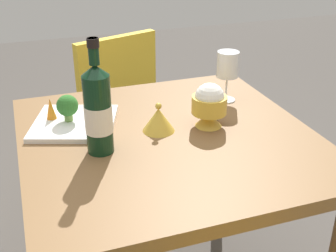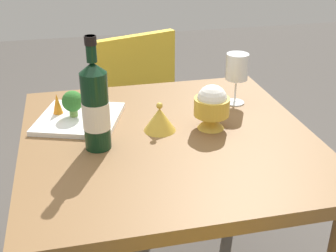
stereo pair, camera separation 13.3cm
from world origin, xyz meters
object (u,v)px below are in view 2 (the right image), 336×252
(serving_plate, at_px, (79,118))
(chair_near_window, at_px, (129,97))
(rice_bowl, at_px, (212,106))
(carrot_garnish_right, at_px, (100,112))
(broccoli_floret, at_px, (73,102))
(wine_bottle, at_px, (96,106))
(rice_bowl_lid, at_px, (160,119))
(wine_glass, at_px, (237,68))
(carrot_garnish_left, at_px, (57,104))

(serving_plate, bearing_deg, chair_near_window, 69.06)
(serving_plate, bearing_deg, rice_bowl, -19.66)
(rice_bowl, distance_m, carrot_garnish_right, 0.35)
(chair_near_window, bearing_deg, broccoli_floret, -131.34)
(wine_bottle, xyz_separation_m, rice_bowl, (0.35, 0.05, -0.05))
(rice_bowl_lid, height_order, serving_plate, rice_bowl_lid)
(rice_bowl_lid, bearing_deg, wine_glass, 26.45)
(chair_near_window, height_order, broccoli_floret, chair_near_window)
(chair_near_window, relative_size, rice_bowl_lid, 8.50)
(chair_near_window, distance_m, broccoli_floret, 0.75)
(rice_bowl_lid, distance_m, serving_plate, 0.27)
(wine_bottle, height_order, carrot_garnish_left, wine_bottle)
(rice_bowl_lid, relative_size, broccoli_floret, 1.17)
(chair_near_window, xyz_separation_m, broccoli_floret, (-0.27, -0.65, 0.27))
(chair_near_window, distance_m, serving_plate, 0.73)
(wine_glass, bearing_deg, carrot_garnish_right, -171.49)
(wine_bottle, bearing_deg, broccoli_floret, 107.36)
(chair_near_window, height_order, wine_glass, wine_glass)
(wine_glass, bearing_deg, carrot_garnish_left, 178.70)
(chair_near_window, distance_m, rice_bowl, 0.86)
(wine_glass, bearing_deg, broccoli_floret, -177.93)
(rice_bowl, xyz_separation_m, rice_bowl_lid, (-0.16, 0.02, -0.04))
(serving_plate, xyz_separation_m, broccoli_floret, (-0.02, 0.01, 0.06))
(carrot_garnish_left, distance_m, carrot_garnish_right, 0.16)
(chair_near_window, bearing_deg, rice_bowl_lid, -109.73)
(serving_plate, distance_m, carrot_garnish_left, 0.09)
(chair_near_window, bearing_deg, wine_bottle, -122.60)
(wine_bottle, distance_m, rice_bowl, 0.36)
(rice_bowl, relative_size, carrot_garnish_right, 2.44)
(broccoli_floret, distance_m, carrot_garnish_left, 0.06)
(serving_plate, height_order, broccoli_floret, broccoli_floret)
(rice_bowl, bearing_deg, chair_near_window, 100.67)
(chair_near_window, bearing_deg, carrot_garnish_left, -136.21)
(wine_bottle, height_order, broccoli_floret, wine_bottle)
(serving_plate, bearing_deg, carrot_garnish_right, -34.70)
(wine_glass, bearing_deg, wine_bottle, -156.36)
(carrot_garnish_left, bearing_deg, chair_near_window, 62.80)
(broccoli_floret, relative_size, carrot_garnish_left, 1.27)
(rice_bowl, height_order, carrot_garnish_left, rice_bowl)
(rice_bowl, xyz_separation_m, carrot_garnish_left, (-0.46, 0.18, -0.02))
(wine_bottle, distance_m, carrot_garnish_right, 0.17)
(rice_bowl_lid, bearing_deg, carrot_garnish_left, 151.74)
(carrot_garnish_right, bearing_deg, rice_bowl_lid, -24.28)
(serving_plate, bearing_deg, broccoli_floret, 158.70)
(serving_plate, xyz_separation_m, carrot_garnish_left, (-0.07, 0.04, 0.04))
(rice_bowl, distance_m, carrot_garnish_left, 0.50)
(rice_bowl, relative_size, broccoli_floret, 1.65)
(wine_glass, bearing_deg, rice_bowl, -130.10)
(wine_bottle, height_order, rice_bowl, wine_bottle)
(rice_bowl, relative_size, carrot_garnish_left, 2.10)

